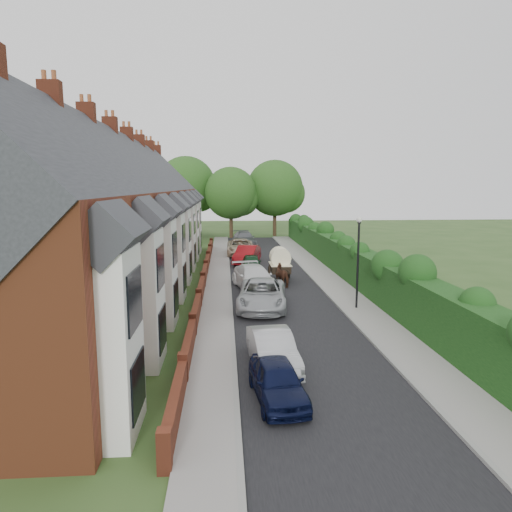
{
  "coord_description": "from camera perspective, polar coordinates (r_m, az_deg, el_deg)",
  "views": [
    {
      "loc": [
        -3.86,
        -20.15,
        6.8
      ],
      "look_at": [
        -1.8,
        9.69,
        2.2
      ],
      "focal_mm": 32.0,
      "sensor_mm": 36.0,
      "label": 1
    }
  ],
  "objects": [
    {
      "name": "ground",
      "position": [
        21.61,
        6.64,
        -9.66
      ],
      "size": [
        140.0,
        140.0,
        0.0
      ],
      "primitive_type": "plane",
      "color": "#2D4C1E",
      "rests_on": "ground"
    },
    {
      "name": "road",
      "position": [
        32.06,
        2.16,
        -3.49
      ],
      "size": [
        6.0,
        58.0,
        0.02
      ],
      "primitive_type": "cube",
      "color": "black",
      "rests_on": "ground"
    },
    {
      "name": "pavement_hedge_side",
      "position": [
        32.73,
        9.33,
        -3.26
      ],
      "size": [
        2.2,
        58.0,
        0.12
      ],
      "primitive_type": "cube",
      "color": "gray",
      "rests_on": "ground"
    },
    {
      "name": "pavement_house_side",
      "position": [
        31.87,
        -4.75,
        -3.49
      ],
      "size": [
        1.7,
        58.0,
        0.12
      ],
      "primitive_type": "cube",
      "color": "gray",
      "rests_on": "ground"
    },
    {
      "name": "kerb_hedge_side",
      "position": [
        32.51,
        7.53,
        -3.29
      ],
      "size": [
        0.18,
        58.0,
        0.13
      ],
      "primitive_type": "cube",
      "color": "gray",
      "rests_on": "ground"
    },
    {
      "name": "kerb_house_side",
      "position": [
        31.87,
        -3.31,
        -3.47
      ],
      "size": [
        0.18,
        58.0,
        0.13
      ],
      "primitive_type": "cube",
      "color": "gray",
      "rests_on": "ground"
    },
    {
      "name": "hedge",
      "position": [
        32.91,
        12.45,
        -0.55
      ],
      "size": [
        2.1,
        58.0,
        2.85
      ],
      "color": "#123912",
      "rests_on": "ground"
    },
    {
      "name": "terrace_row",
      "position": [
        31.02,
        -17.04,
        4.06
      ],
      "size": [
        9.05,
        40.5,
        11.5
      ],
      "color": "brown",
      "rests_on": "ground"
    },
    {
      "name": "garden_wall_row",
      "position": [
        30.84,
        -6.64,
        -3.18
      ],
      "size": [
        0.35,
        40.35,
        1.1
      ],
      "color": "maroon",
      "rests_on": "ground"
    },
    {
      "name": "lamppost",
      "position": [
        25.46,
        12.66,
        0.62
      ],
      "size": [
        0.32,
        0.32,
        5.16
      ],
      "color": "black",
      "rests_on": "ground"
    },
    {
      "name": "tree_far_left",
      "position": [
        60.24,
        -2.83,
        7.7
      ],
      "size": [
        7.14,
        6.8,
        9.29
      ],
      "color": "#332316",
      "rests_on": "ground"
    },
    {
      "name": "tree_far_right",
      "position": [
        62.65,
        2.72,
        8.29
      ],
      "size": [
        7.98,
        7.6,
        10.31
      ],
      "color": "#332316",
      "rests_on": "ground"
    },
    {
      "name": "tree_far_back",
      "position": [
        63.4,
        -8.32,
        8.49
      ],
      "size": [
        8.4,
        8.0,
        10.82
      ],
      "color": "#332316",
      "rests_on": "ground"
    },
    {
      "name": "car_navy",
      "position": [
        15.13,
        2.69,
        -15.31
      ],
      "size": [
        1.89,
        3.88,
        1.27
      ],
      "primitive_type": "imported",
      "rotation": [
        0.0,
        0.0,
        0.1
      ],
      "color": "black",
      "rests_on": "ground"
    },
    {
      "name": "car_silver_a",
      "position": [
        17.58,
        2.08,
        -11.59
      ],
      "size": [
        1.85,
        4.33,
        1.39
      ],
      "primitive_type": "imported",
      "rotation": [
        0.0,
        0.0,
        0.09
      ],
      "color": "#A6A6AA",
      "rests_on": "ground"
    },
    {
      "name": "car_silver_b",
      "position": [
        25.63,
        0.75,
        -4.82
      ],
      "size": [
        3.22,
        5.94,
        1.58
      ],
      "primitive_type": "imported",
      "rotation": [
        0.0,
        0.0,
        -0.11
      ],
      "color": "#A5A9AC",
      "rests_on": "ground"
    },
    {
      "name": "car_white",
      "position": [
        30.27,
        -0.26,
        -2.73
      ],
      "size": [
        3.17,
        5.69,
        1.56
      ],
      "primitive_type": "imported",
      "rotation": [
        0.0,
        0.0,
        0.19
      ],
      "color": "white",
      "rests_on": "ground"
    },
    {
      "name": "car_green",
      "position": [
        36.93,
        -0.59,
        -0.85
      ],
      "size": [
        1.53,
        3.79,
        1.29
      ],
      "primitive_type": "imported",
      "rotation": [
        0.0,
        0.0,
        0.0
      ],
      "color": "#10381C",
      "rests_on": "ground"
    },
    {
      "name": "car_red",
      "position": [
        40.31,
        -1.12,
        0.17
      ],
      "size": [
        2.85,
        5.08,
        1.58
      ],
      "primitive_type": "imported",
      "rotation": [
        0.0,
        0.0,
        -0.26
      ],
      "color": "maroon",
      "rests_on": "ground"
    },
    {
      "name": "car_beige",
      "position": [
        45.26,
        -1.97,
        1.11
      ],
      "size": [
        2.69,
        5.71,
        1.58
      ],
      "primitive_type": "imported",
      "rotation": [
        0.0,
        0.0,
        -0.01
      ],
      "color": "tan",
      "rests_on": "ground"
    },
    {
      "name": "car_grey",
      "position": [
        52.69,
        -1.47,
        2.19
      ],
      "size": [
        2.86,
        5.64,
        1.57
      ],
      "primitive_type": "imported",
      "rotation": [
        0.0,
        0.0,
        0.13
      ],
      "color": "#575B5F",
      "rests_on": "ground"
    },
    {
      "name": "horse",
      "position": [
        31.13,
        3.45,
        -2.43
      ],
      "size": [
        1.51,
        2.02,
        1.55
      ],
      "primitive_type": "imported",
      "rotation": [
        0.0,
        0.0,
        3.56
      ],
      "color": "#422518",
      "rests_on": "ground"
    },
    {
      "name": "horse_cart",
      "position": [
        32.95,
        3.02,
        -0.7
      ],
      "size": [
        1.53,
        3.39,
        2.45
      ],
      "color": "black",
      "rests_on": "ground"
    }
  ]
}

